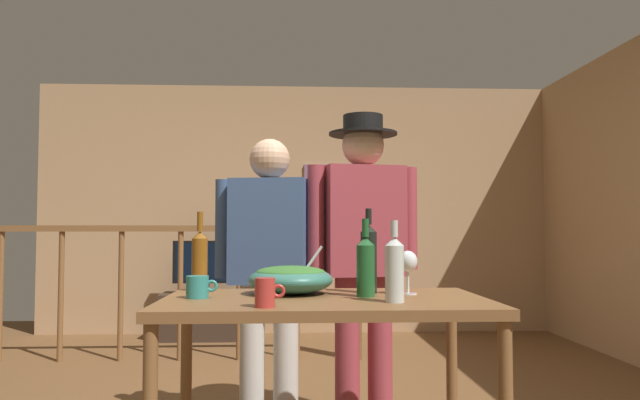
# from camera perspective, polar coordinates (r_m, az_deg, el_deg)

# --- Properties ---
(back_wall) EXTENTS (5.32, 0.10, 2.57)m
(back_wall) POSITION_cam_1_polar(r_m,az_deg,el_deg) (6.29, -2.11, -0.82)
(back_wall) COLOR tan
(back_wall) RESTS_ON ground_plane
(framed_picture) EXTENTS (0.48, 0.03, 0.36)m
(framed_picture) POSITION_cam_1_polar(r_m,az_deg,el_deg) (6.26, 0.70, 1.74)
(framed_picture) COLOR slate
(stair_railing) EXTENTS (2.96, 0.10, 1.15)m
(stair_railing) POSITION_cam_1_polar(r_m,az_deg,el_deg) (5.01, -7.94, -6.99)
(stair_railing) COLOR brown
(stair_railing) RESTS_ON ground_plane
(tv_console) EXTENTS (0.90, 0.40, 0.44)m
(tv_console) POSITION_cam_1_polar(r_m,az_deg,el_deg) (6.05, -10.64, -10.78)
(tv_console) COLOR #38281E
(tv_console) RESTS_ON ground_plane
(flat_screen_tv) EXTENTS (0.67, 0.12, 0.51)m
(flat_screen_tv) POSITION_cam_1_polar(r_m,az_deg,el_deg) (5.97, -10.64, -5.89)
(flat_screen_tv) COLOR black
(flat_screen_tv) RESTS_ON tv_console
(serving_table) EXTENTS (1.28, 0.77, 0.79)m
(serving_table) POSITION_cam_1_polar(r_m,az_deg,el_deg) (2.42, 0.44, -11.23)
(serving_table) COLOR brown
(serving_table) RESTS_ON ground_plane
(salad_bowl) EXTENTS (0.36, 0.36, 0.20)m
(salad_bowl) POSITION_cam_1_polar(r_m,az_deg,el_deg) (2.55, -2.81, -7.43)
(salad_bowl) COLOR #337060
(salad_bowl) RESTS_ON serving_table
(wine_glass) EXTENTS (0.08, 0.08, 0.18)m
(wine_glass) POSITION_cam_1_polar(r_m,az_deg,el_deg) (2.55, 8.37, -5.97)
(wine_glass) COLOR silver
(wine_glass) RESTS_ON serving_table
(wine_bottle_amber) EXTENTS (0.07, 0.07, 0.35)m
(wine_bottle_amber) POSITION_cam_1_polar(r_m,az_deg,el_deg) (2.72, -11.38, -5.55)
(wine_bottle_amber) COLOR brown
(wine_bottle_amber) RESTS_ON serving_table
(wine_bottle_green) EXTENTS (0.07, 0.07, 0.32)m
(wine_bottle_green) POSITION_cam_1_polar(r_m,az_deg,el_deg) (2.45, 4.36, -6.20)
(wine_bottle_green) COLOR #1E5628
(wine_bottle_green) RESTS_ON serving_table
(wine_bottle_clear) EXTENTS (0.07, 0.07, 0.31)m
(wine_bottle_clear) POSITION_cam_1_polar(r_m,az_deg,el_deg) (2.27, 7.11, -6.45)
(wine_bottle_clear) COLOR silver
(wine_bottle_clear) RESTS_ON serving_table
(wine_bottle_dark) EXTENTS (0.07, 0.07, 0.36)m
(wine_bottle_dark) POSITION_cam_1_polar(r_m,az_deg,el_deg) (2.59, 4.66, -5.46)
(wine_bottle_dark) COLOR black
(wine_bottle_dark) RESTS_ON serving_table
(mug_teal) EXTENTS (0.12, 0.09, 0.09)m
(mug_teal) POSITION_cam_1_polar(r_m,az_deg,el_deg) (2.44, -11.53, -8.11)
(mug_teal) COLOR teal
(mug_teal) RESTS_ON serving_table
(mug_red) EXTENTS (0.11, 0.07, 0.10)m
(mug_red) POSITION_cam_1_polar(r_m,az_deg,el_deg) (2.13, -5.20, -8.76)
(mug_red) COLOR #B7332D
(mug_red) RESTS_ON serving_table
(person_standing_left) EXTENTS (0.58, 0.29, 1.54)m
(person_standing_left) POSITION_cam_1_polar(r_m,az_deg,el_deg) (3.17, -4.85, -5.63)
(person_standing_left) COLOR beige
(person_standing_left) RESTS_ON ground_plane
(person_standing_right) EXTENTS (0.60, 0.37, 1.67)m
(person_standing_right) POSITION_cam_1_polar(r_m,az_deg,el_deg) (3.19, 4.14, -3.92)
(person_standing_right) COLOR #9E3842
(person_standing_right) RESTS_ON ground_plane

